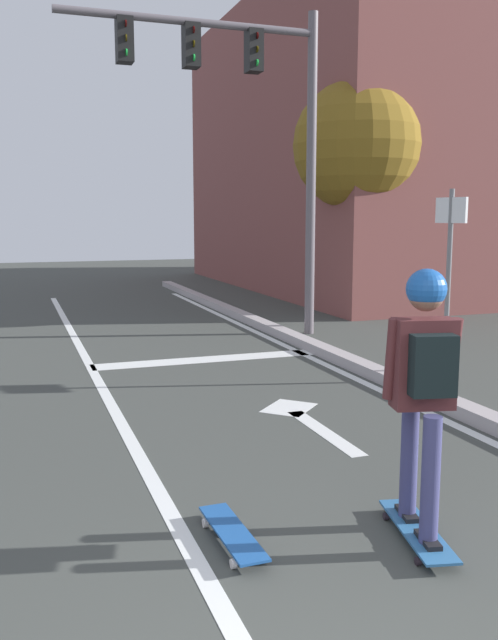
{
  "coord_description": "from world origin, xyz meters",
  "views": [
    {
      "loc": [
        -1.03,
        -1.21,
        1.99
      ],
      "look_at": [
        0.93,
        4.38,
        1.08
      ],
      "focal_mm": 38.07,
      "sensor_mm": 36.0,
      "label": 1
    }
  ],
  "objects_px": {
    "spare_skateboard": "(232,533)",
    "traffic_signal_mast": "(244,100)",
    "roadside_tree": "(357,147)",
    "street_sign_post": "(449,257)",
    "skateboard": "(417,530)",
    "skater": "(424,369)"
  },
  "relations": [
    {
      "from": "skater",
      "to": "skateboard",
      "type": "bearing_deg",
      "value": 77.08
    },
    {
      "from": "traffic_signal_mast",
      "to": "roadside_tree",
      "type": "height_order",
      "value": "traffic_signal_mast"
    },
    {
      "from": "street_sign_post",
      "to": "roadside_tree",
      "type": "distance_m",
      "value": 5.99
    },
    {
      "from": "spare_skateboard",
      "to": "street_sign_post",
      "type": "distance_m",
      "value": 5.08
    },
    {
      "from": "skater",
      "to": "street_sign_post",
      "type": "height_order",
      "value": "street_sign_post"
    },
    {
      "from": "traffic_signal_mast",
      "to": "spare_skateboard",
      "type": "bearing_deg",
      "value": -109.47
    },
    {
      "from": "spare_skateboard",
      "to": "traffic_signal_mast",
      "type": "xyz_separation_m",
      "value": [
        2.4,
        6.79,
        3.75
      ]
    },
    {
      "from": "skateboard",
      "to": "street_sign_post",
      "type": "relative_size",
      "value": 0.39
    },
    {
      "from": "traffic_signal_mast",
      "to": "skateboard",
      "type": "bearing_deg",
      "value": -100.36
    },
    {
      "from": "spare_skateboard",
      "to": "roadside_tree",
      "type": "bearing_deg",
      "value": 57.9
    },
    {
      "from": "street_sign_post",
      "to": "skateboard",
      "type": "bearing_deg",
      "value": -127.37
    },
    {
      "from": "skater",
      "to": "spare_skateboard",
      "type": "xyz_separation_m",
      "value": [
        -1.09,
        0.35,
        -1.02
      ]
    },
    {
      "from": "roadside_tree",
      "to": "street_sign_post",
      "type": "bearing_deg",
      "value": -106.79
    },
    {
      "from": "skateboard",
      "to": "traffic_signal_mast",
      "type": "distance_m",
      "value": 8.15
    },
    {
      "from": "skateboard",
      "to": "street_sign_post",
      "type": "distance_m",
      "value": 4.58
    },
    {
      "from": "street_sign_post",
      "to": "skater",
      "type": "bearing_deg",
      "value": -127.27
    },
    {
      "from": "skateboard",
      "to": "spare_skateboard",
      "type": "relative_size",
      "value": 1.1
    },
    {
      "from": "street_sign_post",
      "to": "spare_skateboard",
      "type": "bearing_deg",
      "value": -140.09
    },
    {
      "from": "skateboard",
      "to": "street_sign_post",
      "type": "bearing_deg",
      "value": 52.63
    },
    {
      "from": "skater",
      "to": "roadside_tree",
      "type": "xyz_separation_m",
      "value": [
        4.29,
        8.93,
        2.25
      ]
    },
    {
      "from": "skateboard",
      "to": "roadside_tree",
      "type": "xyz_separation_m",
      "value": [
        4.28,
        8.91,
        3.28
      ]
    },
    {
      "from": "spare_skateboard",
      "to": "roadside_tree",
      "type": "relative_size",
      "value": 0.18
    }
  ]
}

